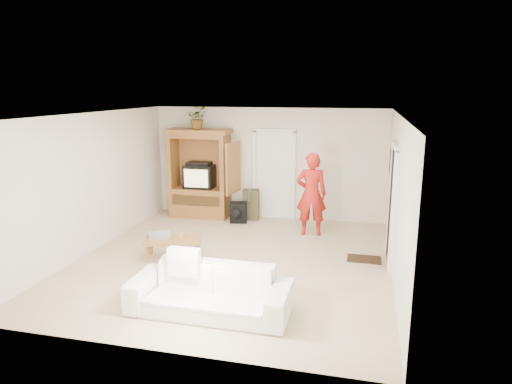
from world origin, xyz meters
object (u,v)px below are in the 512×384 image
armoire (201,179)px  sofa (210,291)px  coffee_table (173,241)px  man (311,194)px

armoire → sofa: size_ratio=0.95×
armoire → coffee_table: (0.48, -2.79, -0.58)m
man → sofa: bearing=67.9°
sofa → coffee_table: sofa is taller
man → sofa: man is taller
man → sofa: size_ratio=0.79×
sofa → coffee_table: (-1.34, 1.82, 0.00)m
armoire → sofa: armoire is taller
man → coffee_table: man is taller
sofa → coffee_table: bearing=126.8°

